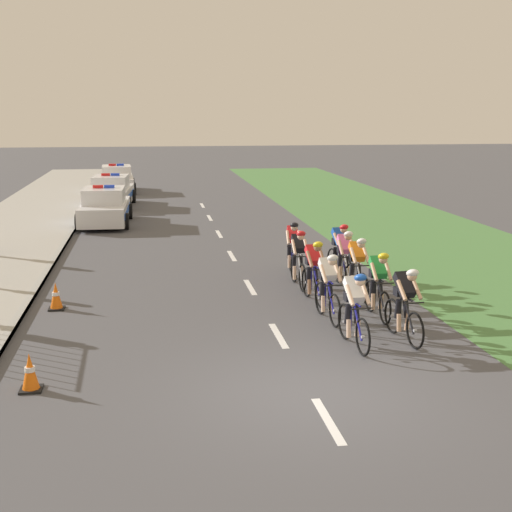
{
  "coord_description": "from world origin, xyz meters",
  "views": [
    {
      "loc": [
        -2.5,
        -10.32,
        4.49
      ],
      "look_at": [
        -0.05,
        5.63,
        1.1
      ],
      "focal_mm": 48.75,
      "sensor_mm": 36.0,
      "label": 1
    }
  ],
  "objects_px": {
    "cyclist_eighth": "(345,258)",
    "cyclist_fourth": "(378,283)",
    "cyclist_third": "(328,285)",
    "police_car_second": "(111,192)",
    "traffic_cone_near": "(56,296)",
    "police_car_third": "(117,180)",
    "traffic_cone_mid": "(30,373)",
    "cyclist_lead": "(354,308)",
    "cyclist_seventh": "(298,257)",
    "cyclist_ninth": "(293,247)",
    "police_car_nearest": "(105,208)",
    "cyclist_tenth": "(340,250)",
    "cyclist_second": "(405,303)",
    "cyclist_fifth": "(314,270)",
    "cyclist_sixth": "(357,266)"
  },
  "relations": [
    {
      "from": "police_car_nearest",
      "to": "traffic_cone_near",
      "type": "relative_size",
      "value": 6.95
    },
    {
      "from": "cyclist_fifth",
      "to": "cyclist_ninth",
      "type": "relative_size",
      "value": 1.0
    },
    {
      "from": "cyclist_fifth",
      "to": "police_car_nearest",
      "type": "distance_m",
      "value": 13.74
    },
    {
      "from": "police_car_third",
      "to": "cyclist_fifth",
      "type": "bearing_deg",
      "value": -76.93
    },
    {
      "from": "cyclist_lead",
      "to": "cyclist_fourth",
      "type": "bearing_deg",
      "value": 58.96
    },
    {
      "from": "cyclist_lead",
      "to": "traffic_cone_mid",
      "type": "distance_m",
      "value": 5.97
    },
    {
      "from": "cyclist_ninth",
      "to": "cyclist_tenth",
      "type": "distance_m",
      "value": 1.3
    },
    {
      "from": "cyclist_fourth",
      "to": "cyclist_eighth",
      "type": "height_order",
      "value": "same"
    },
    {
      "from": "cyclist_third",
      "to": "cyclist_tenth",
      "type": "relative_size",
      "value": 1.0
    },
    {
      "from": "cyclist_fourth",
      "to": "police_car_second",
      "type": "bearing_deg",
      "value": 108.96
    },
    {
      "from": "cyclist_eighth",
      "to": "cyclist_ninth",
      "type": "bearing_deg",
      "value": 123.0
    },
    {
      "from": "cyclist_second",
      "to": "traffic_cone_near",
      "type": "height_order",
      "value": "cyclist_second"
    },
    {
      "from": "cyclist_fourth",
      "to": "traffic_cone_near",
      "type": "xyz_separation_m",
      "value": [
        -7.08,
        1.78,
        -0.48
      ]
    },
    {
      "from": "cyclist_lead",
      "to": "traffic_cone_near",
      "type": "height_order",
      "value": "cyclist_lead"
    },
    {
      "from": "cyclist_seventh",
      "to": "cyclist_lead",
      "type": "bearing_deg",
      "value": -89.2
    },
    {
      "from": "cyclist_fifth",
      "to": "cyclist_tenth",
      "type": "relative_size",
      "value": 1.0
    },
    {
      "from": "cyclist_sixth",
      "to": "traffic_cone_mid",
      "type": "distance_m",
      "value": 8.44
    },
    {
      "from": "cyclist_fourth",
      "to": "cyclist_ninth",
      "type": "height_order",
      "value": "same"
    },
    {
      "from": "cyclist_sixth",
      "to": "police_car_third",
      "type": "height_order",
      "value": "police_car_third"
    },
    {
      "from": "cyclist_fourth",
      "to": "traffic_cone_mid",
      "type": "height_order",
      "value": "cyclist_fourth"
    },
    {
      "from": "cyclist_fifth",
      "to": "traffic_cone_near",
      "type": "distance_m",
      "value": 6.02
    },
    {
      "from": "cyclist_lead",
      "to": "cyclist_ninth",
      "type": "distance_m",
      "value": 6.11
    },
    {
      "from": "police_car_third",
      "to": "traffic_cone_mid",
      "type": "distance_m",
      "value": 28.55
    },
    {
      "from": "cyclist_fourth",
      "to": "police_car_second",
      "type": "distance_m",
      "value": 20.52
    },
    {
      "from": "cyclist_third",
      "to": "police_car_nearest",
      "type": "distance_m",
      "value": 15.11
    },
    {
      "from": "cyclist_eighth",
      "to": "cyclist_ninth",
      "type": "relative_size",
      "value": 1.0
    },
    {
      "from": "cyclist_tenth",
      "to": "police_car_nearest",
      "type": "xyz_separation_m",
      "value": [
        -6.85,
        10.26,
        -0.11
      ]
    },
    {
      "from": "cyclist_fourth",
      "to": "cyclist_eighth",
      "type": "distance_m",
      "value": 2.74
    },
    {
      "from": "cyclist_eighth",
      "to": "cyclist_tenth",
      "type": "relative_size",
      "value": 1.0
    },
    {
      "from": "cyclist_third",
      "to": "police_car_nearest",
      "type": "relative_size",
      "value": 0.39
    },
    {
      "from": "cyclist_fourth",
      "to": "traffic_cone_near",
      "type": "relative_size",
      "value": 2.69
    },
    {
      "from": "cyclist_second",
      "to": "cyclist_ninth",
      "type": "relative_size",
      "value": 1.0
    },
    {
      "from": "cyclist_ninth",
      "to": "traffic_cone_mid",
      "type": "relative_size",
      "value": 2.69
    },
    {
      "from": "cyclist_eighth",
      "to": "cyclist_tenth",
      "type": "xyz_separation_m",
      "value": [
        0.16,
        1.05,
        0.0
      ]
    },
    {
      "from": "cyclist_third",
      "to": "cyclist_tenth",
      "type": "distance_m",
      "value": 4.02
    },
    {
      "from": "cyclist_seventh",
      "to": "cyclist_ninth",
      "type": "bearing_deg",
      "value": 84.34
    },
    {
      "from": "cyclist_lead",
      "to": "cyclist_sixth",
      "type": "relative_size",
      "value": 1.0
    },
    {
      "from": "cyclist_third",
      "to": "police_car_third",
      "type": "height_order",
      "value": "police_car_third"
    },
    {
      "from": "cyclist_second",
      "to": "cyclist_sixth",
      "type": "distance_m",
      "value": 3.3
    },
    {
      "from": "cyclist_second",
      "to": "cyclist_sixth",
      "type": "height_order",
      "value": "same"
    },
    {
      "from": "cyclist_seventh",
      "to": "police_car_third",
      "type": "xyz_separation_m",
      "value": [
        -5.53,
        22.53,
        -0.11
      ]
    },
    {
      "from": "cyclist_sixth",
      "to": "cyclist_seventh",
      "type": "relative_size",
      "value": 1.0
    },
    {
      "from": "cyclist_fourth",
      "to": "cyclist_sixth",
      "type": "height_order",
      "value": "same"
    },
    {
      "from": "cyclist_ninth",
      "to": "traffic_cone_mid",
      "type": "xyz_separation_m",
      "value": [
        -5.89,
        -7.36,
        -0.48
      ]
    },
    {
      "from": "cyclist_fourth",
      "to": "traffic_cone_near",
      "type": "bearing_deg",
      "value": 165.86
    },
    {
      "from": "cyclist_lead",
      "to": "traffic_cone_near",
      "type": "xyz_separation_m",
      "value": [
        -6.01,
        3.57,
        -0.48
      ]
    },
    {
      "from": "cyclist_fifth",
      "to": "police_car_nearest",
      "type": "relative_size",
      "value": 0.39
    },
    {
      "from": "cyclist_third",
      "to": "police_car_second",
      "type": "relative_size",
      "value": 0.38
    },
    {
      "from": "cyclist_eighth",
      "to": "cyclist_fourth",
      "type": "bearing_deg",
      "value": -90.45
    },
    {
      "from": "cyclist_seventh",
      "to": "traffic_cone_near",
      "type": "bearing_deg",
      "value": -168.62
    }
  ]
}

